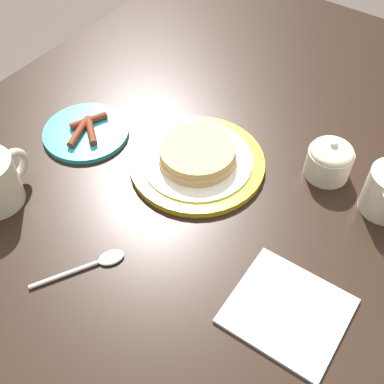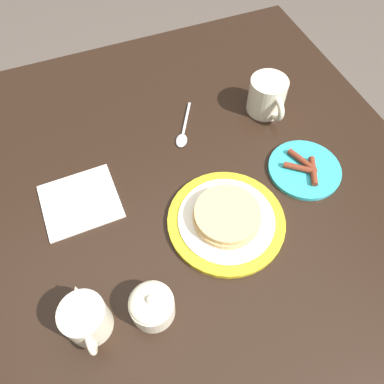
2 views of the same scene
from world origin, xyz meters
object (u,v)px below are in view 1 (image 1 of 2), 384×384
object	(u,v)px
pancake_plate	(199,160)
spoon	(95,263)
napkin	(288,311)
sugar_bowl	(330,159)
side_plate_bacon	(86,132)

from	to	relation	value
pancake_plate	spoon	distance (m)	0.26
pancake_plate	napkin	bearing A→B (deg)	-121.12
pancake_plate	sugar_bowl	bearing A→B (deg)	-58.77
pancake_plate	spoon	xyz separation A→B (m)	(-0.26, 0.01, -0.01)
side_plate_bacon	sugar_bowl	distance (m)	0.45
side_plate_bacon	spoon	bearing A→B (deg)	-133.85
napkin	sugar_bowl	bearing A→B (deg)	14.68
side_plate_bacon	sugar_bowl	world-z (taller)	sugar_bowl
spoon	pancake_plate	bearing A→B (deg)	-2.05
sugar_bowl	spoon	bearing A→B (deg)	151.91
side_plate_bacon	napkin	distance (m)	0.50
side_plate_bacon	spoon	xyz separation A→B (m)	(-0.21, -0.21, -0.00)
spoon	sugar_bowl	bearing A→B (deg)	-28.09
napkin	pancake_plate	bearing A→B (deg)	58.88
pancake_plate	sugar_bowl	size ratio (longest dim) A/B	3.08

